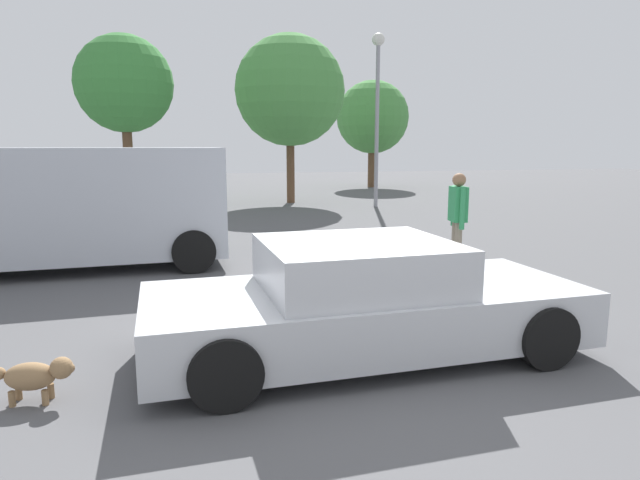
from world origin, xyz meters
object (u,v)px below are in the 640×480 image
dog (36,375)px  light_post_near (378,90)px  sedan_foreground (364,302)px  van_white (75,204)px  pedestrian (458,212)px

dog → light_post_near: light_post_near is taller
sedan_foreground → dog: (-3.10, -0.40, -0.32)m
sedan_foreground → light_post_near: bearing=67.6°
van_white → light_post_near: light_post_near is taller
dog → van_white: 5.72m
sedan_foreground → van_white: size_ratio=0.89×
dog → pedestrian: 7.20m
sedan_foreground → pedestrian: pedestrian is taller
light_post_near → van_white: bearing=-136.0°
pedestrian → light_post_near: light_post_near is taller
pedestrian → dog: bearing=-137.3°
dog → pedestrian: size_ratio=0.39×
van_white → light_post_near: 12.43m
light_post_near → dog: bearing=-120.1°
pedestrian → sedan_foreground: bearing=-120.1°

